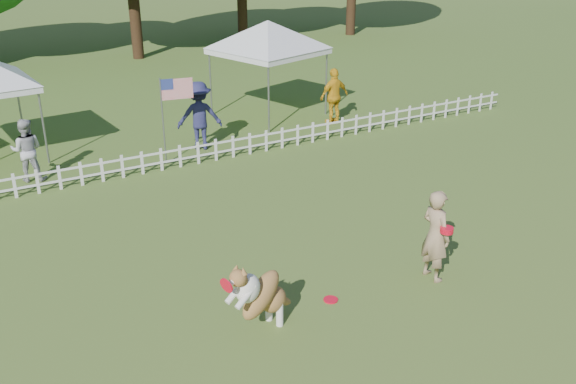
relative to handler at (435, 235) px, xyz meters
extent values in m
plane|color=#34601E|center=(-1.72, 0.42, -0.85)|extent=(120.00, 120.00, 0.00)
imported|color=#9D7F5E|center=(0.00, 0.00, 0.00)|extent=(0.42, 0.63, 1.69)
cylinder|color=red|center=(-1.99, 0.25, -0.83)|extent=(0.32, 0.32, 0.02)
imported|color=#ABAAB0|center=(-5.48, 8.38, -0.07)|extent=(0.91, 0.82, 1.56)
imported|color=#23244C|center=(-0.96, 8.50, 0.10)|extent=(1.38, 1.05, 1.89)
imported|color=gold|center=(3.58, 8.71, 0.02)|extent=(1.04, 0.49, 1.72)
camera|label=1|loc=(-7.14, -7.43, 5.14)|focal=40.00mm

